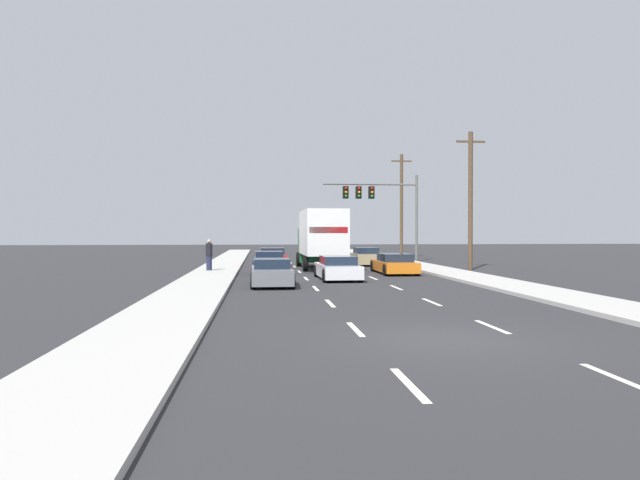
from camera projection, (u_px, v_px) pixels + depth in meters
The scene contains 15 objects.
ground_plane at pixel (322, 268), 37.29m from camera, with size 140.00×140.00×0.00m, color #2B2B2D.
sidewalk_right at pixel (444, 271), 32.99m from camera, with size 2.55×80.00×0.14m, color #B2AFA8.
sidewalk_left at pixel (214, 273), 31.65m from camera, with size 2.55×80.00×0.14m, color #B2AFA8.
lane_markings at pixel (328, 271), 33.81m from camera, with size 3.54×62.00×0.01m.
car_red at pixel (272, 258), 39.11m from camera, with size 1.90×4.30×1.26m.
car_navy at pixel (269, 264), 31.96m from camera, with size 1.88×4.30×1.26m.
car_gray at pixel (272, 273), 24.96m from camera, with size 1.85×4.41×1.19m.
box_truck at pixel (321, 236), 35.96m from camera, with size 2.70×7.70×3.67m.
car_white at pixel (337, 268), 28.19m from camera, with size 1.97×4.56×1.16m.
car_tan at pixel (365, 257), 40.20m from camera, with size 1.81×4.08×1.26m.
car_orange at pixel (394, 264), 32.19m from camera, with size 1.96×4.69×1.13m.
traffic_signal_mast at pixel (374, 198), 44.90m from camera, with size 7.54×0.69×6.83m.
utility_pole_mid at pixel (470, 199), 35.12m from camera, with size 1.80×0.28×8.47m.
utility_pole_far at pixel (401, 205), 50.52m from camera, with size 1.80×0.28×9.18m.
pedestrian_near_corner at pixel (209, 255), 32.81m from camera, with size 0.38×0.38×1.77m.
Camera 1 is at (-3.95, -12.05, 2.33)m, focal length 32.21 mm.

